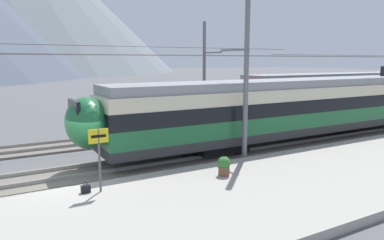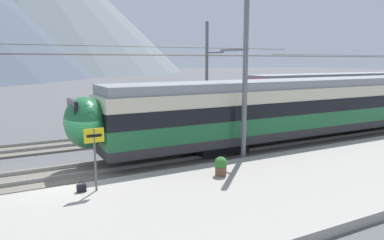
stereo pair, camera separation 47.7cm
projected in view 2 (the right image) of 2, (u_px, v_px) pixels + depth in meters
name	position (u px, v px, depth m)	size (l,w,h in m)	color
ground_plane	(70.00, 184.00, 14.54)	(400.00, 400.00, 0.00)	#565659
platform_slab	(97.00, 225.00, 10.56)	(120.00, 7.16, 0.32)	#A39E93
track_near	(65.00, 174.00, 15.59)	(120.00, 3.00, 0.28)	#6B6359
track_far	(49.00, 147.00, 20.60)	(120.00, 3.00, 0.28)	#6B6359
train_near_platform	(339.00, 103.00, 23.19)	(33.69, 3.00, 4.27)	#2D2D30
train_far_track	(369.00, 90.00, 33.34)	(29.86, 2.92, 4.27)	#2D2D30
catenary_mast_mid	(243.00, 74.00, 17.06)	(46.77, 2.28, 8.43)	slate
catenary_mast_far_side	(208.00, 72.00, 27.12)	(46.77, 2.41, 7.82)	slate
platform_sign	(94.00, 145.00, 12.66)	(0.70, 0.08, 2.27)	#59595B
handbag_near_sign	(81.00, 188.00, 12.80)	(0.32, 0.18, 0.40)	black
potted_plant_by_shelter	(221.00, 165.00, 14.56)	(0.53, 0.53, 0.78)	brown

